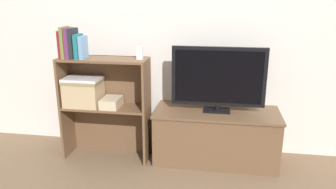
% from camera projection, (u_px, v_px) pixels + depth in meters
% --- Properties ---
extents(ground_plane, '(16.00, 16.00, 0.00)m').
position_uv_depth(ground_plane, '(165.00, 168.00, 2.76)').
color(ground_plane, brown).
extents(wall_back, '(10.00, 0.05, 2.40)m').
position_uv_depth(wall_back, '(174.00, 19.00, 2.87)').
color(wall_back, silver).
rests_on(wall_back, ground_plane).
extents(tv_stand, '(1.06, 0.47, 0.45)m').
position_uv_depth(tv_stand, '(216.00, 136.00, 2.85)').
color(tv_stand, brown).
rests_on(tv_stand, ground_plane).
extents(tv, '(0.77, 0.14, 0.55)m').
position_uv_depth(tv, '(218.00, 78.00, 2.69)').
color(tv, black).
rests_on(tv, tv_stand).
extents(bookshelf_lower_tier, '(0.75, 0.27, 0.48)m').
position_uv_depth(bookshelf_lower_tier, '(109.00, 123.00, 2.94)').
color(bookshelf_lower_tier, brown).
rests_on(bookshelf_lower_tier, ground_plane).
extents(bookshelf_upper_tier, '(0.75, 0.27, 0.42)m').
position_uv_depth(bookshelf_upper_tier, '(106.00, 75.00, 2.81)').
color(bookshelf_upper_tier, brown).
rests_on(bookshelf_upper_tier, bookshelf_lower_tier).
extents(book_maroon, '(0.02, 0.12, 0.22)m').
position_uv_depth(book_maroon, '(62.00, 44.00, 2.70)').
color(book_maroon, maroon).
rests_on(book_maroon, bookshelf_upper_tier).
extents(book_olive, '(0.03, 0.15, 0.26)m').
position_uv_depth(book_olive, '(65.00, 42.00, 2.69)').
color(book_olive, olive).
rests_on(book_olive, bookshelf_upper_tier).
extents(book_plum, '(0.04, 0.12, 0.25)m').
position_uv_depth(book_plum, '(69.00, 43.00, 2.69)').
color(book_plum, '#6B2D66').
rests_on(book_plum, bookshelf_upper_tier).
extents(book_charcoal, '(0.03, 0.15, 0.25)m').
position_uv_depth(book_charcoal, '(73.00, 43.00, 2.68)').
color(book_charcoal, '#232328').
rests_on(book_charcoal, bookshelf_upper_tier).
extents(book_teal, '(0.04, 0.14, 0.20)m').
position_uv_depth(book_teal, '(79.00, 46.00, 2.68)').
color(book_teal, '#1E7075').
rests_on(book_teal, bookshelf_upper_tier).
extents(book_skyblue, '(0.03, 0.13, 0.18)m').
position_uv_depth(book_skyblue, '(83.00, 47.00, 2.68)').
color(book_skyblue, '#709ECC').
rests_on(book_skyblue, bookshelf_upper_tier).
extents(baby_monitor, '(0.05, 0.04, 0.13)m').
position_uv_depth(baby_monitor, '(140.00, 53.00, 2.65)').
color(baby_monitor, white).
rests_on(baby_monitor, bookshelf_upper_tier).
extents(storage_basket_left, '(0.31, 0.24, 0.23)m').
position_uv_depth(storage_basket_left, '(84.00, 92.00, 2.82)').
color(storage_basket_left, tan).
rests_on(storage_basket_left, bookshelf_lower_tier).
extents(laptop, '(0.31, 0.22, 0.02)m').
position_uv_depth(laptop, '(83.00, 79.00, 2.78)').
color(laptop, white).
rests_on(laptop, storage_basket_left).
extents(magazine_stack, '(0.15, 0.21, 0.08)m').
position_uv_depth(magazine_stack, '(111.00, 102.00, 2.80)').
color(magazine_stack, beige).
rests_on(magazine_stack, bookshelf_lower_tier).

